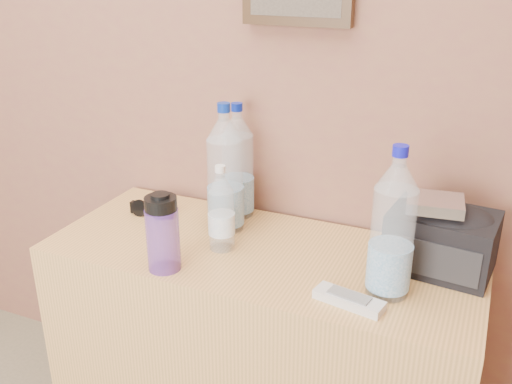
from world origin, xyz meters
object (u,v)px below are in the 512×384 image
(nalgene_bottle, at_px, (163,233))
(dresser, at_px, (260,360))
(toiletry_bag, at_px, (442,237))
(ac_remote, at_px, (349,300))
(pet_large_d, at_px, (392,231))
(pet_large_b, at_px, (238,167))
(pet_small, at_px, (221,213))
(sunglasses, at_px, (151,210))
(pet_large_c, at_px, (225,175))
(foil_packet, at_px, (435,204))

(nalgene_bottle, bearing_deg, dresser, 44.97)
(toiletry_bag, bearing_deg, ac_remote, -116.76)
(pet_large_d, relative_size, ac_remote, 2.23)
(pet_large_b, relative_size, pet_small, 1.47)
(pet_large_b, relative_size, ac_remote, 2.14)
(dresser, relative_size, sunglasses, 8.22)
(sunglasses, bearing_deg, ac_remote, -21.29)
(pet_large_c, relative_size, foil_packet, 2.81)
(pet_large_b, xyz_separation_m, ac_remote, (0.44, -0.34, -0.14))
(pet_large_c, relative_size, pet_large_d, 1.02)
(pet_large_c, xyz_separation_m, toiletry_bag, (0.59, 0.01, -0.08))
(sunglasses, relative_size, ac_remote, 0.87)
(dresser, height_order, nalgene_bottle, nalgene_bottle)
(pet_small, distance_m, ac_remote, 0.41)
(dresser, relative_size, pet_large_d, 3.20)
(dresser, relative_size, nalgene_bottle, 5.68)
(sunglasses, bearing_deg, toiletry_bag, -1.02)
(ac_remote, height_order, foil_packet, foil_packet)
(pet_large_b, height_order, foil_packet, pet_large_b)
(sunglasses, distance_m, toiletry_bag, 0.84)
(nalgene_bottle, height_order, ac_remote, nalgene_bottle)
(dresser, bearing_deg, pet_small, -164.73)
(pet_large_c, height_order, sunglasses, pet_large_c)
(pet_large_b, relative_size, toiletry_bag, 1.38)
(pet_large_d, xyz_separation_m, pet_small, (-0.45, 0.04, -0.06))
(pet_large_d, distance_m, pet_small, 0.46)
(pet_large_c, bearing_deg, foil_packet, -2.04)
(nalgene_bottle, distance_m, sunglasses, 0.34)
(foil_packet, bearing_deg, sunglasses, 179.62)
(pet_large_b, height_order, sunglasses, pet_large_b)
(ac_remote, bearing_deg, pet_large_b, 152.95)
(pet_large_c, bearing_deg, pet_large_b, 95.63)
(pet_large_b, bearing_deg, dresser, -50.42)
(dresser, xyz_separation_m, ac_remote, (0.28, -0.15, 0.37))
(pet_large_c, bearing_deg, dresser, -30.91)
(pet_large_c, distance_m, ac_remote, 0.51)
(nalgene_bottle, relative_size, sunglasses, 1.45)
(ac_remote, bearing_deg, pet_large_d, 62.34)
(dresser, bearing_deg, sunglasses, 169.50)
(pet_large_d, relative_size, foil_packet, 2.75)
(pet_large_c, distance_m, nalgene_bottle, 0.28)
(pet_large_b, bearing_deg, toiletry_bag, -8.64)
(nalgene_bottle, bearing_deg, sunglasses, 129.06)
(pet_large_d, bearing_deg, nalgene_bottle, -168.00)
(dresser, height_order, pet_small, pet_small)
(sunglasses, relative_size, foil_packet, 1.07)
(nalgene_bottle, distance_m, foil_packet, 0.66)
(dresser, height_order, pet_large_b, pet_large_b)
(sunglasses, xyz_separation_m, ac_remote, (0.67, -0.23, -0.01))
(pet_large_b, relative_size, sunglasses, 2.46)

